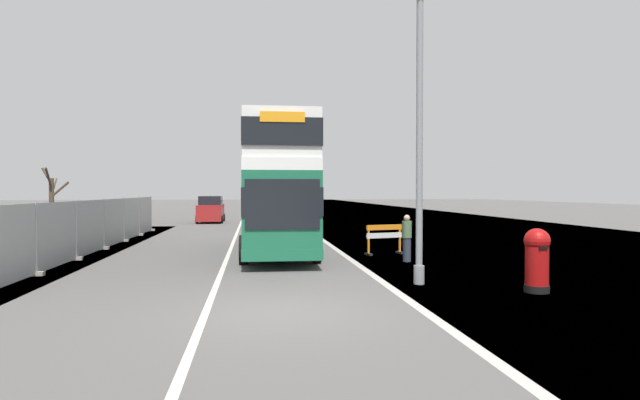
{
  "coord_description": "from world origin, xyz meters",
  "views": [
    {
      "loc": [
        -0.52,
        -10.45,
        2.5
      ],
      "look_at": [
        1.72,
        6.55,
        2.2
      ],
      "focal_mm": 28.44,
      "sensor_mm": 36.0,
      "label": 1
    }
  ],
  "objects_px": {
    "double_decker_bus": "(277,186)",
    "roadworks_barrier": "(384,236)",
    "pedestrian_at_kerb": "(407,238)",
    "car_oncoming_near": "(266,213)",
    "red_pillar_postbox": "(537,257)",
    "car_receding_far": "(213,207)",
    "lamppost_foreground": "(419,140)",
    "car_receding_mid": "(211,210)"
  },
  "relations": [
    {
      "from": "double_decker_bus",
      "to": "roadworks_barrier",
      "type": "distance_m",
      "value": 4.74
    },
    {
      "from": "pedestrian_at_kerb",
      "to": "car_oncoming_near",
      "type": "bearing_deg",
      "value": 104.73
    },
    {
      "from": "red_pillar_postbox",
      "to": "car_receding_far",
      "type": "relative_size",
      "value": 0.42
    },
    {
      "from": "double_decker_bus",
      "to": "pedestrian_at_kerb",
      "type": "bearing_deg",
      "value": -35.56
    },
    {
      "from": "lamppost_foreground",
      "to": "car_receding_mid",
      "type": "xyz_separation_m",
      "value": [
        -7.8,
        28.16,
        -2.87
      ]
    },
    {
      "from": "red_pillar_postbox",
      "to": "roadworks_barrier",
      "type": "xyz_separation_m",
      "value": [
        -1.82,
        7.79,
        -0.13
      ]
    },
    {
      "from": "double_decker_bus",
      "to": "car_receding_mid",
      "type": "bearing_deg",
      "value": 101.84
    },
    {
      "from": "lamppost_foreground",
      "to": "red_pillar_postbox",
      "type": "distance_m",
      "value": 4.18
    },
    {
      "from": "red_pillar_postbox",
      "to": "double_decker_bus",
      "type": "bearing_deg",
      "value": 124.02
    },
    {
      "from": "roadworks_barrier",
      "to": "car_receding_far",
      "type": "xyz_separation_m",
      "value": [
        -9.04,
        30.96,
        0.22
      ]
    },
    {
      "from": "lamppost_foreground",
      "to": "pedestrian_at_kerb",
      "type": "distance_m",
      "value": 5.31
    },
    {
      "from": "lamppost_foreground",
      "to": "roadworks_barrier",
      "type": "distance_m",
      "value": 7.11
    },
    {
      "from": "lamppost_foreground",
      "to": "car_receding_mid",
      "type": "relative_size",
      "value": 1.79
    },
    {
      "from": "lamppost_foreground",
      "to": "car_oncoming_near",
      "type": "distance_m",
      "value": 22.0
    },
    {
      "from": "roadworks_barrier",
      "to": "car_receding_mid",
      "type": "distance_m",
      "value": 23.42
    },
    {
      "from": "car_receding_far",
      "to": "pedestrian_at_kerb",
      "type": "relative_size",
      "value": 2.29
    },
    {
      "from": "car_oncoming_near",
      "to": "pedestrian_at_kerb",
      "type": "distance_m",
      "value": 17.85
    },
    {
      "from": "car_oncoming_near",
      "to": "car_receding_far",
      "type": "xyz_separation_m",
      "value": [
        -4.77,
        15.78,
        -0.05
      ]
    },
    {
      "from": "red_pillar_postbox",
      "to": "car_receding_mid",
      "type": "xyz_separation_m",
      "value": [
        -10.33,
        29.61,
        0.13
      ]
    },
    {
      "from": "roadworks_barrier",
      "to": "pedestrian_at_kerb",
      "type": "relative_size",
      "value": 0.97
    },
    {
      "from": "double_decker_bus",
      "to": "car_receding_far",
      "type": "distance_m",
      "value": 30.32
    },
    {
      "from": "red_pillar_postbox",
      "to": "car_receding_far",
      "type": "distance_m",
      "value": 40.24
    },
    {
      "from": "car_oncoming_near",
      "to": "pedestrian_at_kerb",
      "type": "relative_size",
      "value": 2.73
    },
    {
      "from": "roadworks_barrier",
      "to": "car_receding_mid",
      "type": "bearing_deg",
      "value": 111.31
    },
    {
      "from": "double_decker_bus",
      "to": "car_receding_far",
      "type": "height_order",
      "value": "double_decker_bus"
    },
    {
      "from": "double_decker_bus",
      "to": "car_oncoming_near",
      "type": "xyz_separation_m",
      "value": [
        -0.11,
        14.09,
        -1.72
      ]
    },
    {
      "from": "roadworks_barrier",
      "to": "car_oncoming_near",
      "type": "bearing_deg",
      "value": 105.72
    },
    {
      "from": "red_pillar_postbox",
      "to": "car_receding_mid",
      "type": "distance_m",
      "value": 31.36
    },
    {
      "from": "car_receding_mid",
      "to": "roadworks_barrier",
      "type": "bearing_deg",
      "value": -68.69
    },
    {
      "from": "red_pillar_postbox",
      "to": "pedestrian_at_kerb",
      "type": "relative_size",
      "value": 0.95
    },
    {
      "from": "pedestrian_at_kerb",
      "to": "roadworks_barrier",
      "type": "bearing_deg",
      "value": 97.33
    },
    {
      "from": "lamppost_foreground",
      "to": "car_receding_far",
      "type": "relative_size",
      "value": 2.16
    },
    {
      "from": "red_pillar_postbox",
      "to": "car_receding_mid",
      "type": "relative_size",
      "value": 0.35
    },
    {
      "from": "roadworks_barrier",
      "to": "double_decker_bus",
      "type": "bearing_deg",
      "value": 165.47
    },
    {
      "from": "roadworks_barrier",
      "to": "car_receding_mid",
      "type": "xyz_separation_m",
      "value": [
        -8.51,
        21.82,
        0.26
      ]
    },
    {
      "from": "lamppost_foreground",
      "to": "pedestrian_at_kerb",
      "type": "xyz_separation_m",
      "value": [
        0.98,
        4.25,
        -3.03
      ]
    },
    {
      "from": "roadworks_barrier",
      "to": "lamppost_foreground",
      "type": "bearing_deg",
      "value": -96.39
    },
    {
      "from": "double_decker_bus",
      "to": "car_receding_mid",
      "type": "xyz_separation_m",
      "value": [
        -4.35,
        20.74,
        -1.73
      ]
    },
    {
      "from": "lamppost_foreground",
      "to": "car_receding_mid",
      "type": "bearing_deg",
      "value": 105.48
    },
    {
      "from": "red_pillar_postbox",
      "to": "car_receding_far",
      "type": "bearing_deg",
      "value": 105.66
    },
    {
      "from": "double_decker_bus",
      "to": "car_oncoming_near",
      "type": "distance_m",
      "value": 14.2
    },
    {
      "from": "roadworks_barrier",
      "to": "car_oncoming_near",
      "type": "height_order",
      "value": "car_oncoming_near"
    }
  ]
}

